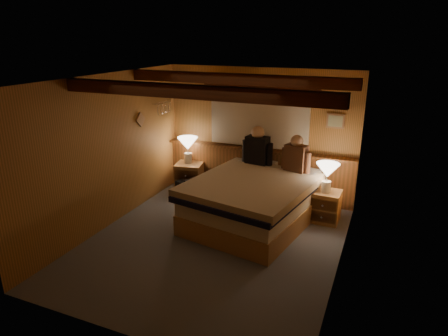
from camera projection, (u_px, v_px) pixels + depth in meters
The scene contains 19 objects.
floor at pixel (213, 243), 5.95m from camera, with size 4.20×4.20×0.00m, color #525862.
ceiling at pixel (212, 79), 5.18m from camera, with size 4.20×4.20×0.00m, color #DEB053.
wall_back at pixel (259, 134), 7.39m from camera, with size 3.60×3.60×0.00m, color #BD7E43.
wall_left at pixel (108, 152), 6.23m from camera, with size 4.20×4.20×0.00m, color #BD7E43.
wall_right at pixel (346, 184), 4.90m from camera, with size 4.20×4.20×0.00m, color #BD7E43.
wall_front at pixel (120, 232), 3.73m from camera, with size 3.60×3.60×0.00m, color #BD7E43.
wainscot at pixel (257, 171), 7.57m from camera, with size 3.60×0.23×0.94m.
curtain_window at pixel (259, 117), 7.23m from camera, with size 2.18×0.09×1.11m.
ceiling_beams at pixel (216, 85), 5.34m from camera, with size 3.60×1.65×0.16m.
coat_rail at pixel (163, 107), 7.42m from camera, with size 0.05×0.55×0.24m.
framed_print at pixel (335, 121), 6.76m from camera, with size 0.30×0.04×0.25m.
bed at pixel (254, 200), 6.46m from camera, with size 2.04×2.47×0.76m.
nightstand_left at pixel (190, 177), 7.86m from camera, with size 0.58×0.54×0.55m.
nightstand_right at pixel (325, 206), 6.57m from camera, with size 0.49×0.44×0.52m.
lamp_left at pixel (188, 145), 7.72m from camera, with size 0.39×0.39×0.51m.
lamp_right at pixel (327, 172), 6.36m from camera, with size 0.37×0.37×0.49m.
person_left at pixel (257, 148), 7.05m from camera, with size 0.58×0.28×0.71m.
person_right at pixel (296, 156), 6.68m from camera, with size 0.52×0.30×0.65m.
duffel_bag at pixel (191, 189), 7.56m from camera, with size 0.57×0.42×0.37m.
Camera 1 is at (2.20, -4.80, 2.96)m, focal length 32.00 mm.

